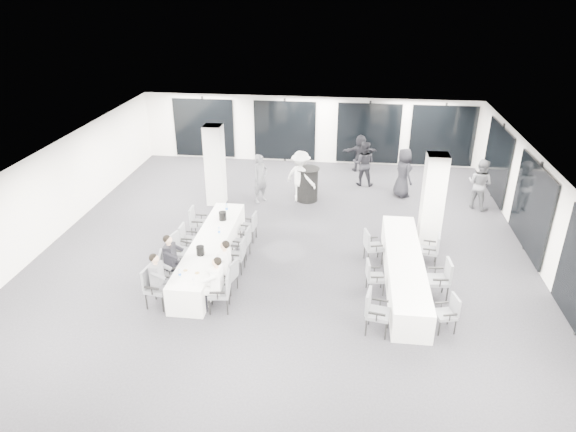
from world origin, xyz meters
name	(u,v)px	position (x,y,z in m)	size (l,w,h in m)	color
room	(318,194)	(0.89, 1.11, 1.39)	(14.04, 16.04, 2.84)	black
column_left	(215,165)	(-2.80, 3.20, 1.40)	(0.60, 0.60, 2.80)	silver
column_right	(433,201)	(4.20, 1.00, 1.40)	(0.60, 0.60, 2.80)	silver
banquet_table_main	(211,252)	(-1.92, -0.97, 0.38)	(0.90, 5.00, 0.75)	silver
banquet_table_side	(404,270)	(3.30, -1.29, 0.38)	(0.90, 5.00, 0.75)	silver
cocktail_table	(307,184)	(0.32, 3.83, 0.61)	(0.86, 0.86, 1.20)	black
chair_main_left_near	(154,284)	(-2.76, -3.04, 0.59)	(0.59, 0.63, 1.03)	#55575D
chair_main_left_second	(167,267)	(-2.75, -2.13, 0.54)	(0.57, 0.60, 0.95)	#55575D
chair_main_left_mid	(179,248)	(-2.76, -1.17, 0.55)	(0.60, 0.62, 0.97)	#55575D
chair_main_left_fourth	(187,237)	(-2.75, -0.45, 0.51)	(0.46, 0.51, 0.90)	#55575D
chair_main_left_far	(197,221)	(-2.76, 0.59, 0.55)	(0.50, 0.56, 0.97)	#55575D
chair_main_right_near	(222,289)	(-1.09, -3.03, 0.57)	(0.56, 0.61, 1.00)	#55575D
chair_main_right_second	(229,274)	(-1.10, -2.24, 0.51)	(0.55, 0.57, 0.89)	#55575D
chair_main_right_mid	(238,253)	(-1.09, -1.23, 0.55)	(0.49, 0.55, 0.96)	#55575D
chair_main_right_fourth	(244,241)	(-1.09, -0.47, 0.52)	(0.50, 0.55, 0.92)	#55575D
chair_main_right_far	(251,225)	(-1.10, 0.59, 0.51)	(0.49, 0.53, 0.89)	#55575D
chair_side_left_near	(374,309)	(2.46, -3.42, 0.59)	(0.61, 0.64, 1.03)	#55575D
chair_side_left_mid	(373,275)	(2.47, -1.82, 0.50)	(0.49, 0.53, 0.88)	#55575D
chair_side_left_far	(371,244)	(2.47, -0.29, 0.54)	(0.58, 0.61, 0.95)	#55575D
chair_side_right_near	(449,311)	(4.12, -3.17, 0.50)	(0.54, 0.56, 0.88)	#55575D
chair_side_right_mid	(442,277)	(4.14, -1.87, 0.60)	(0.57, 0.62, 1.04)	#55575D
chair_side_right_far	(432,248)	(4.13, -0.29, 0.54)	(0.54, 0.58, 0.94)	#55575D
seated_guest_a	(160,277)	(-2.59, -3.05, 0.81)	(0.50, 0.38, 1.44)	#53545A
seated_guest_b	(173,257)	(-2.59, -2.11, 0.81)	(0.50, 0.38, 1.44)	black
seated_guest_c	(215,280)	(-1.26, -3.04, 0.81)	(0.50, 0.38, 1.44)	white
seated_guest_d	(223,263)	(-1.26, -2.22, 0.81)	(0.50, 0.38, 1.44)	white
standing_guest_a	(260,175)	(-1.29, 3.54, 0.98)	(0.71, 0.58, 1.96)	#53545A
standing_guest_b	(364,161)	(2.31, 5.57, 0.97)	(0.94, 0.57, 1.94)	black
standing_guest_c	(301,173)	(0.10, 3.74, 1.04)	(1.35, 0.69, 2.08)	white
standing_guest_e	(404,170)	(3.70, 4.63, 1.01)	(0.98, 0.60, 2.03)	black
standing_guest_f	(360,151)	(2.19, 7.13, 0.86)	(1.58, 0.61, 1.72)	black
standing_guest_g	(212,165)	(-3.31, 4.68, 0.87)	(0.64, 0.51, 1.75)	#53545A
standing_guest_h	(480,181)	(6.20, 3.88, 1.00)	(0.96, 0.59, 1.99)	#53545A
ice_bucket_near	(200,251)	(-1.95, -1.78, 0.87)	(0.21, 0.21, 0.24)	black
ice_bucket_far	(223,216)	(-1.87, 0.33, 0.88)	(0.22, 0.22, 0.25)	black
water_bottle_a	(180,273)	(-2.15, -2.89, 0.85)	(0.07, 0.07, 0.20)	silver
water_bottle_b	(219,231)	(-1.75, -0.59, 0.85)	(0.07, 0.07, 0.21)	silver
water_bottle_c	(227,208)	(-1.89, 0.93, 0.87)	(0.08, 0.08, 0.24)	silver
plate_a	(185,271)	(-2.10, -2.61, 0.76)	(0.18, 0.18, 0.03)	white
plate_b	(197,273)	(-1.78, -2.69, 0.76)	(0.20, 0.20, 0.03)	white
plate_c	(203,253)	(-1.91, -1.68, 0.76)	(0.18, 0.18, 0.03)	white
wine_glass	(193,279)	(-1.72, -3.18, 0.90)	(0.08, 0.08, 0.20)	silver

